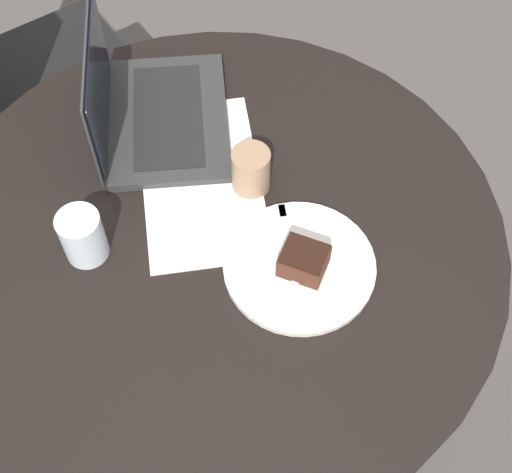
# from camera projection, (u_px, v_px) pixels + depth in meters

# --- Properties ---
(ground_plane) EXTENTS (12.00, 12.00, 0.00)m
(ground_plane) POSITION_uv_depth(u_px,v_px,m) (227.00, 379.00, 1.86)
(ground_plane) COLOR #4C4742
(dining_table) EXTENTS (1.04, 1.04, 0.70)m
(dining_table) POSITION_uv_depth(u_px,v_px,m) (218.00, 269.00, 1.38)
(dining_table) COLOR black
(dining_table) RESTS_ON ground_plane
(chair) EXTENTS (0.59, 0.59, 0.93)m
(chair) POSITION_uv_depth(u_px,v_px,m) (20.00, 77.00, 1.79)
(chair) COLOR black
(chair) RESTS_ON ground_plane
(paper_document) EXTENTS (0.43, 0.32, 0.00)m
(paper_document) POSITION_uv_depth(u_px,v_px,m) (201.00, 179.00, 1.33)
(paper_document) COLOR white
(paper_document) RESTS_ON dining_table
(plate) EXTENTS (0.26, 0.26, 0.01)m
(plate) POSITION_uv_depth(u_px,v_px,m) (299.00, 266.00, 1.22)
(plate) COLOR silver
(plate) RESTS_ON dining_table
(cake_slice) EXTENTS (0.08, 0.09, 0.05)m
(cake_slice) POSITION_uv_depth(u_px,v_px,m) (304.00, 260.00, 1.19)
(cake_slice) COLOR #472619
(cake_slice) RESTS_ON plate
(fork) EXTENTS (0.17, 0.06, 0.00)m
(fork) POSITION_uv_depth(u_px,v_px,m) (287.00, 236.00, 1.25)
(fork) COLOR silver
(fork) RESTS_ON plate
(coffee_glass) EXTENTS (0.07, 0.07, 0.09)m
(coffee_glass) POSITION_uv_depth(u_px,v_px,m) (251.00, 170.00, 1.29)
(coffee_glass) COLOR #997556
(coffee_glass) RESTS_ON dining_table
(water_glass) EXTENTS (0.08, 0.08, 0.10)m
(water_glass) POSITION_uv_depth(u_px,v_px,m) (83.00, 236.00, 1.21)
(water_glass) COLOR silver
(water_glass) RESTS_ON dining_table
(laptop) EXTENTS (0.37, 0.31, 0.22)m
(laptop) POSITION_uv_depth(u_px,v_px,m) (151.00, 110.00, 1.38)
(laptop) COLOR #2D2D2D
(laptop) RESTS_ON dining_table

